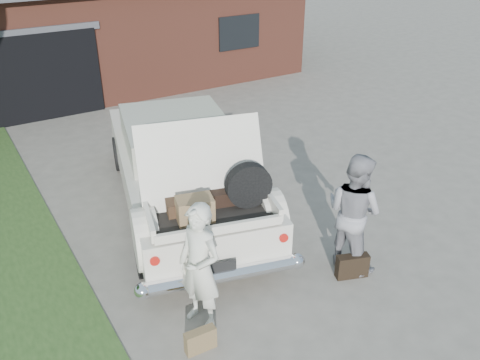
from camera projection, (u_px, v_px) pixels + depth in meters
ground at (260, 257)px, 7.99m from camera, size 90.00×90.00×0.00m
house at (89, 23)px, 16.32m from camera, size 12.80×7.80×3.30m
sedan at (182, 166)px, 9.02m from camera, size 3.45×5.92×2.23m
woman_left at (200, 267)px, 6.33m from camera, size 0.61×0.74×1.76m
woman_right at (354, 212)px, 7.44m from camera, size 0.86×1.02×1.84m
suitcase_left at (200, 340)px, 6.23m from camera, size 0.40×0.14×0.31m
suitcase_right at (352, 266)px, 7.48m from camera, size 0.50×0.30×0.37m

